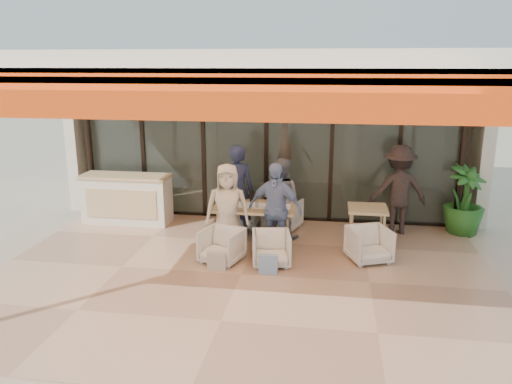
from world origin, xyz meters
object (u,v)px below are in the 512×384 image
standing_woman (398,190)px  potted_palm (464,200)px  chair_far_right (283,213)px  side_chair (369,243)px  dining_table (255,209)px  diner_cream (227,209)px  diner_navy (237,191)px  chair_far_left (242,210)px  chair_near_left (222,244)px  diner_grey (280,198)px  diner_periwinkle (275,209)px  side_table (367,213)px  chair_near_right (271,247)px  host_counter (127,199)px

standing_woman → potted_palm: standing_woman is taller
chair_far_right → side_chair: 2.21m
dining_table → diner_cream: 0.63m
diner_navy → chair_far_left: bearing=-95.8°
side_chair → potted_palm: (1.91, 1.74, 0.36)m
chair_near_left → diner_cream: diner_cream is taller
diner_grey → diner_cream: size_ratio=0.98×
side_chair → diner_periwinkle: bearing=154.9°
chair_far_right → side_table: 1.81m
dining_table → chair_far_right: dining_table is taller
chair_far_right → chair_near_right: 1.90m
chair_near_left → side_chair: bearing=26.5°
diner_navy → side_chair: bearing=152.1°
side_table → chair_near_left: bearing=-154.9°
chair_near_left → diner_cream: bearing=107.2°
chair_far_right → standing_woman: bearing=-161.2°
chair_far_left → standing_woman: bearing=-177.5°
diner_grey → diner_navy: bearing=13.3°
dining_table → side_table: bearing=5.5°
host_counter → chair_far_left: host_counter is taller
chair_far_left → host_counter: bearing=4.2°
chair_far_right → side_chair: (1.62, -1.50, -0.01)m
chair_far_left → chair_far_right: (0.84, 0.00, -0.02)m
chair_far_right → chair_near_right: bearing=107.7°
side_table → diner_cream: bearing=-165.1°
chair_far_right → diner_cream: size_ratio=0.43×
diner_grey → diner_periwinkle: size_ratio=0.95×
chair_far_left → chair_near_right: chair_far_left is taller
diner_navy → side_chair: 2.71m
chair_near_right → diner_cream: diner_cream is taller
dining_table → diner_periwinkle: 0.64m
side_chair → side_table: bearing=68.4°
chair_far_left → diner_periwinkle: size_ratio=0.43×
diner_grey → standing_woman: standing_woman is taller
diner_cream → standing_woman: standing_woman is taller
chair_near_left → potted_palm: 4.88m
side_table → potted_palm: 2.15m
chair_far_left → diner_cream: bearing=91.7°
diner_navy → host_counter: bearing=-15.1°
diner_navy → standing_woman: size_ratio=1.02×
diner_cream → diner_periwinkle: diner_periwinkle is taller
chair_near_right → chair_near_left: bearing=170.0°
diner_cream → side_table: diner_cream is taller
host_counter → side_table: host_counter is taller
side_chair → standing_woman: size_ratio=0.37×
diner_navy → side_chair: (2.46, -1.00, -0.57)m
potted_palm → chair_near_left: bearing=-153.9°
diner_cream → diner_periwinkle: (0.84, 0.00, 0.03)m
chair_far_right → dining_table: bearing=83.5°
host_counter → dining_table: (2.84, -0.84, 0.16)m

